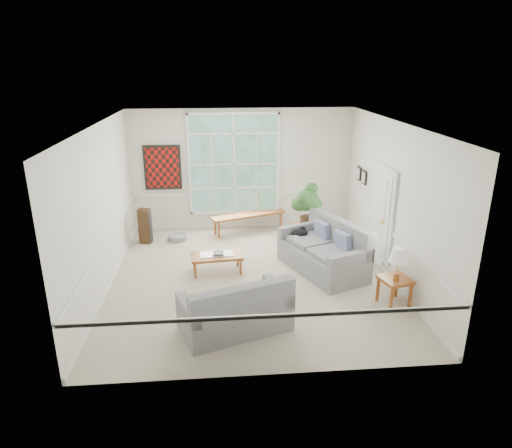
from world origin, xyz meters
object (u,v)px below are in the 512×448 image
at_px(end_table, 303,236).
at_px(coffee_table, 217,263).
at_px(loveseat_front, 235,304).
at_px(side_table, 394,291).
at_px(loveseat_right, 323,247).

bearing_deg(end_table, coffee_table, -149.40).
relative_size(loveseat_front, side_table, 3.34).
xyz_separation_m(loveseat_front, coffee_table, (-0.27, 2.14, -0.26)).
relative_size(end_table, side_table, 1.03).
height_order(loveseat_right, side_table, loveseat_right).
height_order(end_table, side_table, end_table).
bearing_deg(loveseat_front, side_table, -8.08).
distance_m(loveseat_front, side_table, 2.87).
bearing_deg(loveseat_right, end_table, 74.35).
distance_m(loveseat_front, coffee_table, 2.17).
bearing_deg(loveseat_front, coffee_table, 77.80).
distance_m(loveseat_right, side_table, 1.76).
bearing_deg(coffee_table, end_table, 25.32).
bearing_deg(loveseat_front, loveseat_right, 27.92).
bearing_deg(end_table, loveseat_right, -83.14).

